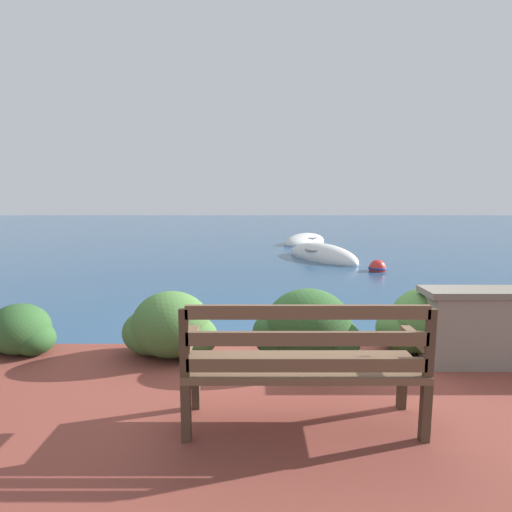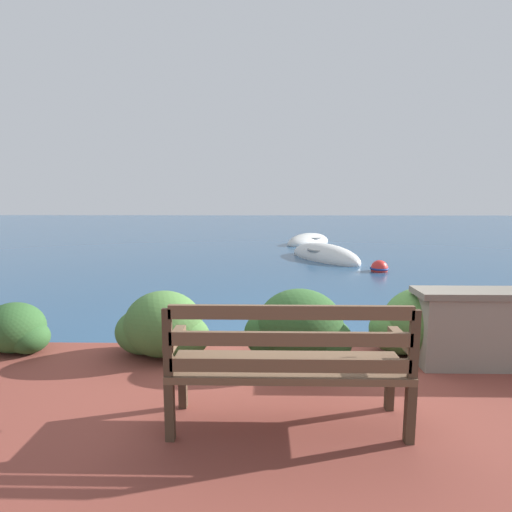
% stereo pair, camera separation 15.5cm
% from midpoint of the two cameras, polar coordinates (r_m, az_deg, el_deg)
% --- Properties ---
extents(ground_plane, '(80.00, 80.00, 0.00)m').
position_cam_midpoint_polar(ground_plane, '(4.62, 5.90, -14.93)').
color(ground_plane, navy).
extents(park_bench, '(1.64, 0.48, 0.93)m').
position_cam_midpoint_polar(park_bench, '(2.84, 5.41, -14.78)').
color(park_bench, '#433123').
rests_on(park_bench, patio_terrace).
extents(hedge_clump_far_left, '(0.77, 0.55, 0.52)m').
position_cam_midpoint_polar(hedge_clump_far_left, '(4.89, -31.34, -9.23)').
color(hedge_clump_far_left, '#2D5628').
rests_on(hedge_clump_far_left, patio_terrace).
extents(hedge_clump_left, '(0.98, 0.71, 0.67)m').
position_cam_midpoint_polar(hedge_clump_left, '(4.21, -13.02, -10.02)').
color(hedge_clump_left, '#426B33').
rests_on(hedge_clump_left, patio_terrace).
extents(hedge_clump_centre, '(1.06, 0.76, 0.72)m').
position_cam_midpoint_polar(hedge_clump_centre, '(4.01, 6.31, -10.43)').
color(hedge_clump_centre, '#284C23').
rests_on(hedge_clump_centre, patio_terrace).
extents(hedge_clump_right, '(1.04, 0.75, 0.71)m').
position_cam_midpoint_polar(hedge_clump_right, '(4.48, 22.81, -9.14)').
color(hedge_clump_right, '#426B33').
rests_on(hedge_clump_right, patio_terrace).
extents(rowboat_nearest, '(2.32, 3.22, 0.83)m').
position_cam_midpoint_polar(rowboat_nearest, '(12.23, 9.24, -0.11)').
color(rowboat_nearest, silver).
rests_on(rowboat_nearest, ground_plane).
extents(rowboat_mid, '(2.36, 2.47, 0.77)m').
position_cam_midpoint_polar(rowboat_mid, '(16.22, 6.90, 1.95)').
color(rowboat_mid, silver).
rests_on(rowboat_mid, ground_plane).
extents(mooring_buoy, '(0.46, 0.46, 0.42)m').
position_cam_midpoint_polar(mooring_buoy, '(10.51, 16.74, -1.68)').
color(mooring_buoy, red).
rests_on(mooring_buoy, ground_plane).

